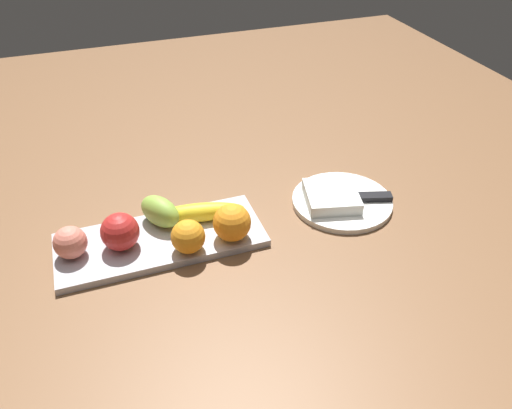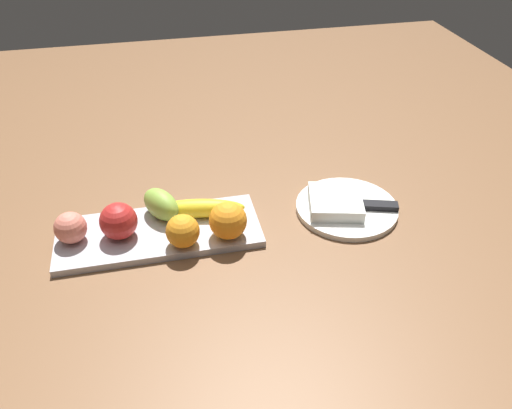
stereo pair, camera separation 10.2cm
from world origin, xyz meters
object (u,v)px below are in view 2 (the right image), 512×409
grape_bunch (161,204)px  folded_napkin (335,202)px  fruit_tray (159,232)px  dinner_plate (347,208)px  orange_near_banana (228,220)px  peach (70,228)px  apple (118,221)px  banana (199,208)px  knife (368,206)px  orange_near_apple (183,231)px

grape_bunch → folded_napkin: grape_bunch is taller
fruit_tray → dinner_plate: (-0.39, 0.00, -0.00)m
orange_near_banana → peach: 0.29m
dinner_plate → grape_bunch: bearing=-6.2°
peach → orange_near_banana: bearing=170.4°
grape_bunch → peach: bearing=12.9°
apple → folded_napkin: 0.43m
banana → knife: bearing=3.2°
orange_near_banana → fruit_tray: bearing=-19.8°
fruit_tray → folded_napkin: (-0.36, 0.00, 0.02)m
orange_near_banana → peach: size_ratio=1.20×
fruit_tray → dinner_plate: size_ratio=1.86×
fruit_tray → dinner_plate: 0.39m
banana → folded_napkin: bearing=4.8°
apple → dinner_plate: bearing=-179.6°
orange_near_banana → dinner_plate: 0.27m
grape_bunch → dinner_plate: grape_bunch is taller
banana → folded_napkin: 0.28m
orange_near_apple → dinner_plate: bearing=-171.0°
orange_near_apple → dinner_plate: 0.35m
orange_near_apple → grape_bunch: (0.03, -0.10, -0.00)m
apple → folded_napkin: size_ratio=0.64×
apple → orange_near_apple: 0.13m
fruit_tray → banana: (-0.08, -0.03, 0.03)m
banana → dinner_plate: bearing=5.3°
banana → knife: size_ratio=1.02×
orange_near_banana → folded_napkin: size_ratio=0.65×
orange_near_apple → knife: (-0.38, -0.04, -0.03)m
peach → dinner_plate: bearing=179.8°
apple → orange_near_apple: apple is taller
orange_near_apple → grape_bunch: 0.10m
grape_bunch → banana: bearing=168.8°
fruit_tray → banana: bearing=-162.4°
apple → grape_bunch: 0.09m
orange_near_banana → dinner_plate: size_ratio=0.34×
fruit_tray → grape_bunch: 0.06m
orange_near_banana → peach: (0.29, -0.05, -0.01)m
fruit_tray → apple: bearing=2.8°
apple → peach: bearing=-3.7°
dinner_plate → folded_napkin: 0.03m
banana → orange_near_apple: (0.04, 0.08, 0.01)m
orange_near_apple → orange_near_banana: 0.09m
orange_near_apple → apple: bearing=-23.8°
apple → peach: (0.09, -0.01, -0.01)m
fruit_tray → grape_bunch: (-0.01, -0.04, 0.04)m
banana → folded_napkin: banana is taller
fruit_tray → orange_near_banana: (-0.13, 0.05, 0.04)m
orange_near_apple → folded_napkin: orange_near_apple is taller
grape_bunch → folded_napkin: size_ratio=0.84×
folded_napkin → banana: bearing=-5.5°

